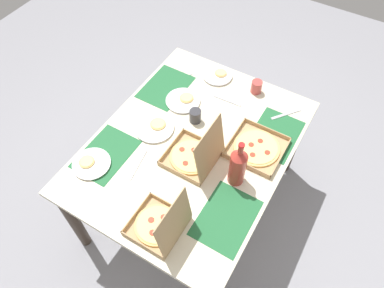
{
  "coord_description": "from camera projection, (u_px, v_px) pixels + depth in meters",
  "views": [
    {
      "loc": [
        1.09,
        0.64,
        2.44
      ],
      "look_at": [
        0.0,
        0.0,
        0.73
      ],
      "focal_mm": 33.94,
      "sensor_mm": 36.0,
      "label": 1
    }
  ],
  "objects": [
    {
      "name": "ground_plane",
      "position": [
        192.0,
        202.0,
        2.72
      ],
      "size": [
        6.0,
        6.0,
        0.0
      ],
      "primitive_type": "plane",
      "color": "gray"
    },
    {
      "name": "dining_table",
      "position": [
        192.0,
        154.0,
        2.21
      ],
      "size": [
        1.4,
        1.08,
        0.73
      ],
      "color": "#3F3328",
      "rests_on": "ground_plane"
    },
    {
      "name": "placemat_near_left",
      "position": [
        166.0,
        87.0,
        2.41
      ],
      "size": [
        0.36,
        0.26,
        0.0
      ],
      "primitive_type": "cube",
      "color": "#236638",
      "rests_on": "dining_table"
    },
    {
      "name": "placemat_near_right",
      "position": [
        106.0,
        154.0,
        2.09
      ],
      "size": [
        0.36,
        0.26,
        0.0
      ],
      "primitive_type": "cube",
      "color": "#236638",
      "rests_on": "dining_table"
    },
    {
      "name": "placemat_far_left",
      "position": [
        275.0,
        134.0,
        2.17
      ],
      "size": [
        0.36,
        0.26,
        0.0
      ],
      "primitive_type": "cube",
      "color": "#236638",
      "rests_on": "dining_table"
    },
    {
      "name": "placemat_far_right",
      "position": [
        226.0,
        218.0,
        1.85
      ],
      "size": [
        0.36,
        0.26,
        0.0
      ],
      "primitive_type": "cube",
      "color": "#236638",
      "rests_on": "dining_table"
    },
    {
      "name": "pizza_box_corner_left",
      "position": [
        161.0,
        225.0,
        1.78
      ],
      "size": [
        0.26,
        0.26,
        0.29
      ],
      "color": "tan",
      "rests_on": "dining_table"
    },
    {
      "name": "pizza_box_edge_far",
      "position": [
        195.0,
        155.0,
        2.02
      ],
      "size": [
        0.28,
        0.28,
        0.31
      ],
      "color": "tan",
      "rests_on": "dining_table"
    },
    {
      "name": "pizza_box_corner_right",
      "position": [
        257.0,
        148.0,
        2.1
      ],
      "size": [
        0.31,
        0.31,
        0.04
      ],
      "color": "tan",
      "rests_on": "dining_table"
    },
    {
      "name": "plate_near_right",
      "position": [
        218.0,
        75.0,
        2.46
      ],
      "size": [
        0.2,
        0.2,
        0.03
      ],
      "color": "white",
      "rests_on": "dining_table"
    },
    {
      "name": "plate_middle",
      "position": [
        183.0,
        101.0,
        2.32
      ],
      "size": [
        0.22,
        0.22,
        0.03
      ],
      "color": "white",
      "rests_on": "dining_table"
    },
    {
      "name": "plate_near_left",
      "position": [
        91.0,
        164.0,
        2.04
      ],
      "size": [
        0.22,
        0.22,
        0.03
      ],
      "color": "white",
      "rests_on": "dining_table"
    },
    {
      "name": "plate_far_left",
      "position": [
        155.0,
        127.0,
        2.19
      ],
      "size": [
        0.24,
        0.24,
        0.03
      ],
      "color": "white",
      "rests_on": "dining_table"
    },
    {
      "name": "soda_bottle",
      "position": [
        238.0,
        166.0,
        1.88
      ],
      "size": [
        0.09,
        0.09,
        0.32
      ],
      "color": "#B2382D",
      "rests_on": "dining_table"
    },
    {
      "name": "cup_red",
      "position": [
        256.0,
        87.0,
        2.35
      ],
      "size": [
        0.07,
        0.07,
        0.09
      ],
      "primitive_type": "cylinder",
      "color": "#BF4742",
      "rests_on": "dining_table"
    },
    {
      "name": "cup_clear_left",
      "position": [
        195.0,
        116.0,
        2.2
      ],
      "size": [
        0.07,
        0.07,
        0.09
      ],
      "primitive_type": "cylinder",
      "color": "#333338",
      "rests_on": "dining_table"
    },
    {
      "name": "knife_by_far_left",
      "position": [
        138.0,
        165.0,
        2.04
      ],
      "size": [
        0.21,
        0.05,
        0.0
      ],
      "primitive_type": "cube",
      "rotation": [
        0.0,
        0.0,
        3.31
      ],
      "color": "#B7B7BC",
      "rests_on": "dining_table"
    },
    {
      "name": "fork_by_far_right",
      "position": [
        227.0,
        100.0,
        2.33
      ],
      "size": [
        0.02,
        0.19,
        0.0
      ],
      "primitive_type": "cube",
      "rotation": [
        0.0,
        0.0,
        1.62
      ],
      "color": "#B7B7BC",
      "rests_on": "dining_table"
    },
    {
      "name": "knife_by_near_right",
      "position": [
        286.0,
        114.0,
        2.26
      ],
      "size": [
        0.18,
        0.14,
        0.0
      ],
      "primitive_type": "cube",
      "rotation": [
        0.0,
        0.0,
        5.63
      ],
      "color": "#B7B7BC",
      "rests_on": "dining_table"
    },
    {
      "name": "knife_by_near_left",
      "position": [
        186.0,
        65.0,
        2.53
      ],
      "size": [
        0.14,
        0.18,
        0.0
      ],
      "primitive_type": "cube",
      "rotation": [
        0.0,
        0.0,
        0.92
      ],
      "color": "#B7B7BC",
      "rests_on": "dining_table"
    }
  ]
}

